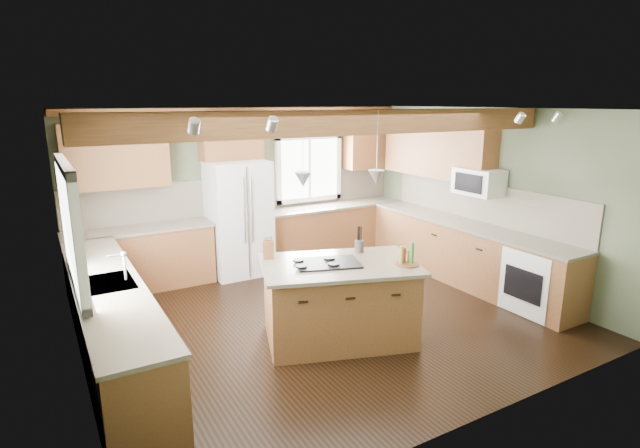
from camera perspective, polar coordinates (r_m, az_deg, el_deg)
floor at (r=6.51m, az=0.43°, el=-10.54°), size 5.60×5.60×0.00m
ceiling at (r=5.93m, az=0.48°, el=13.01°), size 5.60×5.60×0.00m
wall_back at (r=8.30m, az=-8.37°, el=4.09°), size 5.60×0.00×5.60m
wall_left at (r=5.29m, az=-26.69°, el=-2.87°), size 0.00×5.00×5.00m
wall_right at (r=7.86m, az=18.35°, el=2.98°), size 0.00×5.00×5.00m
ceiling_beam at (r=5.42m, az=3.79°, el=11.52°), size 5.55×0.26×0.26m
soffit_trim at (r=8.09m, az=-8.42°, el=12.67°), size 5.55×0.20×0.10m
backsplash_back at (r=8.30m, az=-8.31°, el=3.46°), size 5.58×0.03×0.58m
backsplash_right at (r=7.90m, az=17.96°, el=2.39°), size 0.03×3.70×0.58m
base_cab_back_left at (r=7.74m, az=-19.70°, el=-3.86°), size 2.02×0.60×0.88m
counter_back_left at (r=7.62m, az=-19.98°, el=-0.56°), size 2.06×0.64×0.04m
base_cab_back_right at (r=8.87m, az=1.52°, el=-0.82°), size 2.62×0.60×0.88m
counter_back_right at (r=8.76m, az=1.54°, el=2.09°), size 2.66×0.64×0.04m
base_cab_left at (r=5.65m, az=-22.69°, el=-10.76°), size 0.60×3.70×0.88m
counter_left at (r=5.48m, az=-23.14°, el=-6.36°), size 0.64×3.74×0.04m
base_cab_right at (r=7.87m, az=16.15°, el=-3.29°), size 0.60×3.70×0.88m
counter_right at (r=7.76m, az=16.38°, el=-0.04°), size 0.64×3.74×0.04m
upper_cab_back_left at (r=7.53m, az=-22.32°, el=7.21°), size 1.40×0.35×0.90m
upper_cab_over_fridge at (r=7.93m, az=-10.15°, el=9.76°), size 0.96×0.35×0.70m
upper_cab_right at (r=8.27m, az=13.21°, el=8.38°), size 0.35×2.20×0.90m
upper_cab_back_corner at (r=9.16m, az=5.54°, el=9.19°), size 0.90×0.35×0.90m
window_left at (r=5.28m, az=-26.80°, el=-0.11°), size 0.04×1.60×1.05m
window_back at (r=8.72m, az=-1.32°, el=6.37°), size 1.10×0.04×1.00m
sink at (r=5.48m, az=-23.14°, el=-6.31°), size 0.50×0.65×0.03m
faucet at (r=5.45m, az=-21.42°, el=-4.63°), size 0.02×0.02×0.28m
dishwasher at (r=4.50m, az=-20.14°, el=-17.23°), size 0.60×0.60×0.84m
oven at (r=7.09m, az=23.66°, el=-5.94°), size 0.60×0.72×0.84m
microwave at (r=7.62m, az=17.67°, el=4.62°), size 0.40×0.70×0.38m
pendant_left at (r=5.31m, az=-1.96°, el=5.10°), size 0.18×0.18×0.16m
pendant_right at (r=5.50m, az=6.46°, el=5.32°), size 0.18×0.18×0.16m
refrigerator at (r=7.92m, az=-9.26°, el=0.63°), size 0.90×0.74×1.80m
island at (r=5.79m, az=2.18°, el=-9.02°), size 1.86×1.47×0.88m
island_top at (r=5.62m, az=2.23°, el=-4.70°), size 2.00×1.60×0.04m
cooktop at (r=5.59m, az=0.88°, el=-4.50°), size 0.82×0.67×0.02m
knife_block at (r=5.78m, az=-5.90°, el=-2.93°), size 0.15×0.14×0.21m
utensil_crock at (r=6.02m, az=4.52°, el=-2.56°), size 0.13×0.13×0.14m
bottle_tray at (r=5.61m, az=9.96°, el=-3.44°), size 0.37×0.37×0.24m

